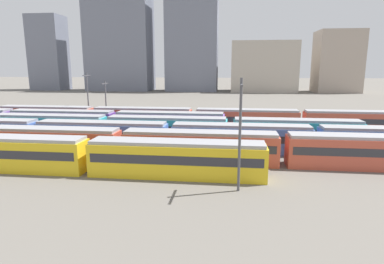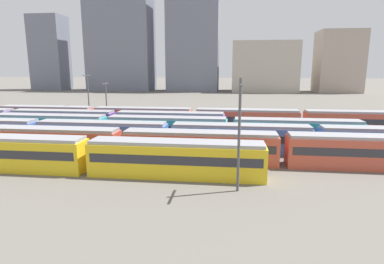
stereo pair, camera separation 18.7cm
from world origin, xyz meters
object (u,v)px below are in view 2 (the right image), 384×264
at_px(train_track_1, 282,149).
at_px(train_track_2, 315,140).
at_px(train_track_0, 6,152).
at_px(train_track_5, 247,119).
at_px(catenary_pole_2, 239,130).
at_px(catenary_pole_3, 106,100).
at_px(train_track_4, 63,121).
at_px(catenary_pole_1, 88,96).
at_px(train_track_3, 107,127).

bearing_deg(train_track_1, train_track_2, 46.89).
xyz_separation_m(train_track_0, train_track_5, (27.09, 26.00, 0.00)).
distance_m(train_track_2, catenary_pole_2, 17.33).
relative_size(train_track_2, catenary_pole_3, 13.23).
bearing_deg(catenary_pole_3, train_track_5, -6.85).
xyz_separation_m(train_track_4, catenary_pole_1, (1.12, 8.04, 3.68)).
bearing_deg(train_track_3, train_track_1, -22.71).
bearing_deg(train_track_2, train_track_4, 165.32).
bearing_deg(catenary_pole_1, catenary_pole_2, -48.32).
height_order(train_track_5, catenary_pole_2, catenary_pole_2).
relative_size(train_track_0, train_track_3, 0.75).
xyz_separation_m(train_track_1, catenary_pole_2, (-5.13, -8.46, 3.73)).
xyz_separation_m(train_track_3, train_track_5, (21.73, 10.40, 0.00)).
bearing_deg(catenary_pole_1, train_track_1, -35.04).
bearing_deg(train_track_5, train_track_2, -62.86).
xyz_separation_m(train_track_0, train_track_4, (-4.61, 20.80, 0.00)).
xyz_separation_m(train_track_1, train_track_5, (-3.13, 20.80, 0.00)).
xyz_separation_m(train_track_2, catenary_pole_1, (-38.57, 18.44, 3.68)).
distance_m(train_track_0, train_track_4, 21.30).
height_order(train_track_0, catenary_pole_2, catenary_pole_2).
bearing_deg(train_track_5, catenary_pole_1, 174.70).
bearing_deg(train_track_0, train_track_5, 43.83).
bearing_deg(catenary_pole_3, train_track_1, -38.48).
distance_m(train_track_2, train_track_3, 30.17).
bearing_deg(catenary_pole_3, catenary_pole_2, -52.29).
height_order(train_track_4, catenary_pole_1, catenary_pole_1).
bearing_deg(train_track_4, train_track_3, -27.55).
distance_m(train_track_0, train_track_5, 37.55).
height_order(train_track_2, catenary_pole_2, catenary_pole_2).
bearing_deg(train_track_0, catenary_pole_2, -7.41).
distance_m(train_track_2, train_track_4, 41.03).
bearing_deg(catenary_pole_2, train_track_4, 140.98).
xyz_separation_m(catenary_pole_2, catenary_pole_3, (-25.14, 32.52, -0.86)).
relative_size(train_track_2, catenary_pole_2, 11.07).
bearing_deg(train_track_2, train_track_1, -133.11).
bearing_deg(train_track_1, catenary_pole_1, 144.96).
distance_m(train_track_2, train_track_5, 17.53).
xyz_separation_m(train_track_4, catenary_pole_2, (29.69, -24.06, 3.73)).
distance_m(train_track_1, train_track_2, 7.12).
bearing_deg(train_track_3, catenary_pole_1, 123.77).
bearing_deg(train_track_0, catenary_pole_1, 96.90).
bearing_deg(train_track_2, catenary_pole_2, -126.20).
relative_size(catenary_pole_1, catenary_pole_2, 0.99).
height_order(train_track_4, catenary_pole_3, catenary_pole_3).
bearing_deg(train_track_4, train_track_0, -77.51).
bearing_deg(train_track_4, train_track_5, 9.32).
relative_size(train_track_2, train_track_5, 1.20).
bearing_deg(train_track_0, train_track_4, 102.49).
bearing_deg(train_track_5, train_track_3, -154.42).
relative_size(train_track_3, catenary_pole_1, 7.42).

